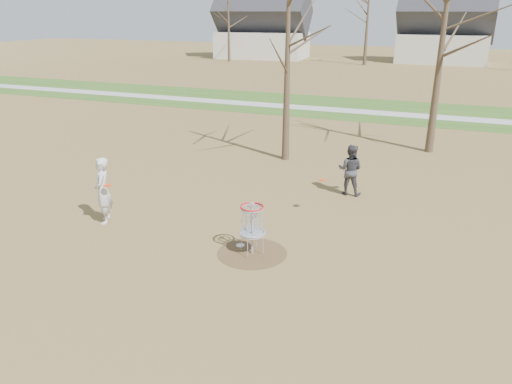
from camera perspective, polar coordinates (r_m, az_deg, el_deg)
ground at (r=12.92m, az=-0.44°, el=-7.00°), size 160.00×160.00×0.00m
green_band at (r=32.47m, az=14.03°, el=9.07°), size 160.00×8.00×0.01m
footpath at (r=31.49m, az=13.75°, el=8.78°), size 160.00×1.50×0.01m
dirt_circle at (r=12.92m, az=-0.44°, el=-6.98°), size 1.80×1.80×0.01m
player_standing at (r=15.04m, az=-17.12°, el=0.14°), size 0.76×0.85×1.96m
player_throwing at (r=16.97m, az=10.71°, el=2.51°), size 0.84×0.66×1.72m
disc_grounded at (r=13.28m, az=-1.80°, el=-6.11°), size 0.22×0.22×0.02m
discs_in_play at (r=14.47m, az=-3.79°, el=1.08°), size 5.64×3.29×0.16m
disc_golf_basket at (r=12.53m, az=-0.45°, el=-3.28°), size 0.64×0.64×1.35m
bare_trees at (r=46.49m, az=19.82°, el=18.32°), size 52.62×44.98×9.00m
houses_row at (r=63.23m, az=22.91°, el=16.46°), size 56.51×10.01×7.26m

